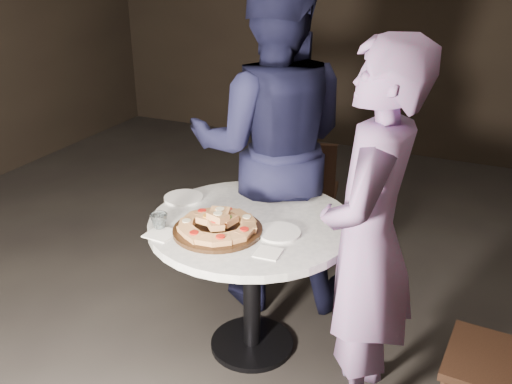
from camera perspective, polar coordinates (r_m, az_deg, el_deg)
floor at (r=3.11m, az=-3.73°, el=-15.73°), size 7.00×7.00×0.00m
table at (r=2.81m, az=-0.43°, el=-5.40°), size 1.13×1.13×0.75m
serving_board at (r=2.64m, az=-3.85°, el=-3.83°), size 0.42×0.42×0.02m
focaccia_pile at (r=2.62m, az=-3.86°, el=-3.12°), size 0.37×0.37×0.10m
plate_left at (r=3.00m, az=-7.26°, el=-0.56°), size 0.26×0.26×0.01m
plate_right at (r=2.63m, az=2.30°, el=-4.05°), size 0.23×0.23×0.01m
water_glass at (r=2.69m, az=-9.66°, el=-2.90°), size 0.09×0.09×0.08m
napkin_near at (r=2.65m, az=-9.47°, el=-4.15°), size 0.14×0.14×0.01m
napkin_far at (r=2.47m, az=1.21°, el=-6.10°), size 0.12×0.12×0.01m
chair_far at (r=3.78m, az=5.03°, el=0.35°), size 0.47×0.48×0.83m
diner_navy at (r=3.14m, az=1.58°, el=4.60°), size 1.12×1.01×1.90m
diner_teal at (r=2.40m, az=11.15°, el=-4.92°), size 0.43×0.63×1.69m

